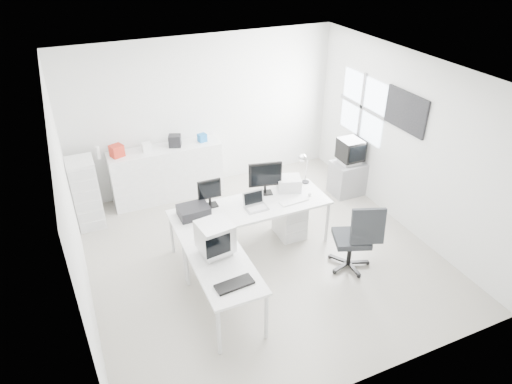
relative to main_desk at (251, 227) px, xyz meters
name	(u,v)px	position (x,y,z in m)	size (l,w,h in m)	color
floor	(261,254)	(0.07, -0.24, -0.38)	(5.00, 5.00, 0.01)	beige
ceiling	(263,74)	(0.07, -0.24, 2.42)	(5.00, 5.00, 0.01)	white
back_wall	(205,114)	(0.07, 2.26, 1.02)	(5.00, 0.02, 2.80)	silver
left_wall	(71,214)	(-2.43, -0.24, 1.02)	(0.02, 5.00, 2.80)	silver
right_wall	(406,143)	(2.57, -0.24, 1.02)	(0.02, 5.00, 2.80)	silver
window	(362,107)	(2.55, 0.96, 1.23)	(0.02, 1.20, 1.10)	white
wall_picture	(406,111)	(2.54, -0.14, 1.52)	(0.04, 0.90, 0.60)	black
main_desk	(251,227)	(0.00, 0.00, 0.00)	(2.40, 0.80, 0.75)	white
side_desk	(224,288)	(-0.85, -1.10, 0.00)	(0.70, 1.40, 0.75)	white
drawer_pedestal	(290,219)	(0.70, 0.05, -0.08)	(0.40, 0.50, 0.60)	white
inkjet_printer	(194,211)	(-0.85, 0.10, 0.45)	(0.43, 0.34, 0.15)	black
lcd_monitor_small	(210,193)	(-0.55, 0.25, 0.59)	(0.35, 0.20, 0.44)	black
lcd_monitor_large	(265,178)	(0.35, 0.25, 0.64)	(0.52, 0.21, 0.54)	black
laptop	(256,203)	(0.05, -0.10, 0.47)	(0.29, 0.30, 0.20)	#B7B7BA
white_keyboard	(294,201)	(0.65, -0.15, 0.38)	(0.45, 0.14, 0.02)	white
white_mouse	(310,194)	(0.95, -0.10, 0.40)	(0.06, 0.06, 0.06)	white
laser_printer	(289,183)	(0.75, 0.22, 0.48)	(0.36, 0.31, 0.21)	silver
desk_lamp	(306,170)	(1.10, 0.30, 0.61)	(0.16, 0.16, 0.47)	silver
crt_monitor	(215,240)	(-0.85, -0.85, 0.59)	(0.37, 0.37, 0.43)	#B7B7BA
black_keyboard	(234,284)	(-0.85, -1.50, 0.39)	(0.46, 0.18, 0.03)	black
office_chair	(352,235)	(1.14, -1.01, 0.17)	(0.63, 0.63, 1.10)	#292B2F
tv_cabinet	(347,178)	(2.29, 0.79, -0.06)	(0.58, 0.47, 0.63)	gray
crt_tv	(351,152)	(2.29, 0.79, 0.48)	(0.50, 0.48, 0.45)	black
sideboard	(167,173)	(-0.79, 2.00, 0.12)	(1.98, 0.49, 0.99)	white
clutter_box_a	(117,151)	(-1.59, 2.00, 0.71)	(0.20, 0.18, 0.20)	#AE2718
clutter_box_b	(147,147)	(-1.09, 2.00, 0.69)	(0.15, 0.13, 0.15)	white
clutter_box_c	(175,141)	(-0.59, 2.00, 0.72)	(0.21, 0.19, 0.21)	black
clutter_box_d	(202,138)	(-0.09, 2.00, 0.68)	(0.14, 0.13, 0.14)	#175DA1
clutter_bottle	(98,153)	(-1.89, 2.04, 0.72)	(0.07, 0.07, 0.22)	white
filing_cabinet	(86,193)	(-2.21, 1.65, 0.22)	(0.42, 0.50, 1.20)	white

